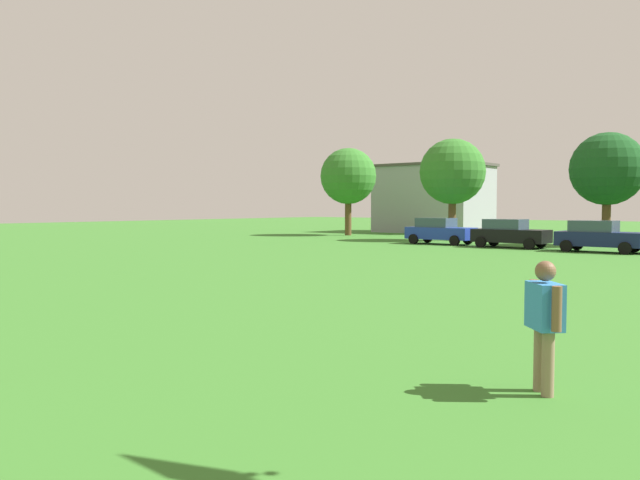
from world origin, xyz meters
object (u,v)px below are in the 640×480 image
Objects in this scene: parked_car_black_1 at (509,233)px; parked_car_navy_2 at (598,236)px; parked_car_blue_0 at (439,231)px; tree_left at (453,172)px; adult_bystander at (545,315)px; tree_far_left at (348,176)px; tree_center at (607,169)px.

parked_car_black_1 and parked_car_navy_2 have the same top height.
tree_left is (-1.31, 4.18, 3.98)m from parked_car_blue_0.
adult_bystander reaches higher than parked_car_blue_0.
parked_car_navy_2 is (10.05, -1.05, 0.00)m from parked_car_blue_0.
tree_far_left is (-16.82, 6.68, 4.02)m from parked_car_black_1.
parked_car_blue_0 is at bearing 173.49° from parked_car_black_1.
adult_bystander is at bearing -58.86° from parked_car_blue_0.
parked_car_navy_2 is 0.59× the size of tree_far_left.
parked_car_black_1 is 7.73m from tree_center.
adult_bystander is 0.41× the size of parked_car_black_1.
parked_car_black_1 is (4.92, -0.56, 0.00)m from parked_car_blue_0.
tree_left is at bearing 155.28° from parked_car_navy_2.
tree_left is 10.12m from tree_center.
parked_car_navy_2 is 13.13m from tree_left.
parked_car_black_1 is at bearing -125.09° from tree_center.
parked_car_navy_2 is at bearing -24.72° from tree_left.
parked_car_black_1 is 5.16m from parked_car_navy_2.
parked_car_navy_2 is 0.62× the size of tree_center.
parked_car_black_1 is at bearing -21.67° from tree_far_left.
tree_left is at bearing 107.45° from parked_car_blue_0.
parked_car_blue_0 is (-17.24, 28.54, -0.18)m from adult_bystander.
tree_center is (20.68, -1.19, -0.19)m from tree_far_left.
parked_car_navy_2 is (5.13, -0.49, 0.00)m from parked_car_black_1.
tree_far_left is at bearing 169.60° from tree_left.
tree_far_left is at bearing 176.71° from tree_center.
parked_car_blue_0 is 10.78m from tree_center.
adult_bystander is 33.34m from parked_car_blue_0.
adult_bystander is 0.25× the size of tree_center.
adult_bystander is 30.57m from parked_car_black_1.
adult_bystander reaches higher than parked_car_black_1.
tree_center reaches higher than parked_car_navy_2.
parked_car_navy_2 is at bearing 151.24° from adult_bystander.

